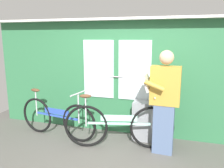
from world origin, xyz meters
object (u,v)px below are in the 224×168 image
Objects in this scene: bicycle_leaning_behind at (57,118)px; trash_bin_by_wall at (145,121)px; bicycle_near_door at (118,126)px; passenger_reading_newspaper at (164,101)px.

bicycle_leaning_behind is 1.63m from trash_bin_by_wall.
bicycle_near_door is 1.09× the size of passenger_reading_newspaper.
trash_bin_by_wall is (1.59, 0.36, -0.02)m from bicycle_leaning_behind.
passenger_reading_newspaper is (0.72, 0.05, 0.48)m from bicycle_near_door.
bicycle_leaning_behind is 2.00m from passenger_reading_newspaper.
trash_bin_by_wall is at bearing 21.49° from bicycle_leaning_behind.
passenger_reading_newspaper is at bearing 7.59° from bicycle_leaning_behind.
bicycle_near_door is at bearing -129.88° from trash_bin_by_wall.
passenger_reading_newspaper is 0.74m from trash_bin_by_wall.
trash_bin_by_wall is at bearing -46.91° from passenger_reading_newspaper.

